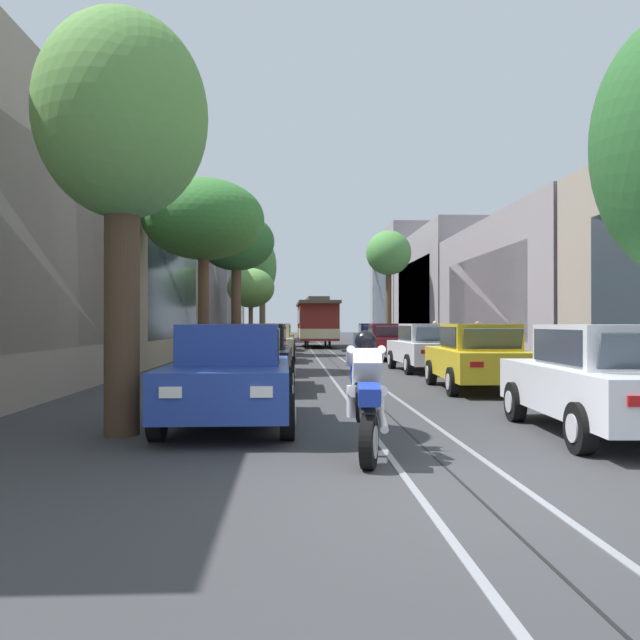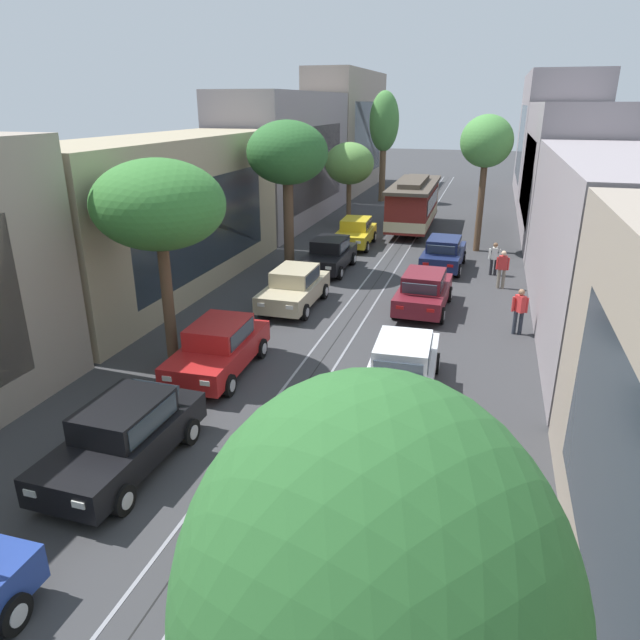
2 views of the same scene
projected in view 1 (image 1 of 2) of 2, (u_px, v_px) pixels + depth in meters
ground_plane at (326, 356)px, 31.94m from camera, size 162.32×162.32×0.00m
trolley_track_rails at (322, 351)px, 36.43m from camera, size 1.14×72.93×0.01m
building_facade_left at (174, 281)px, 39.03m from camera, size 4.49×64.63×10.42m
building_facade_right at (460, 286)px, 41.98m from camera, size 5.58×64.63×10.04m
parked_car_blue_near_left at (231, 374)px, 10.21m from camera, size 2.03×4.37×1.58m
parked_car_black_second_left at (253, 356)px, 15.75m from camera, size 2.06×4.39×1.58m
parked_car_red_mid_left at (258, 348)px, 20.84m from camera, size 2.11×4.41×1.58m
parked_car_beige_fourth_left at (272, 342)px, 27.20m from camera, size 2.00×4.36×1.58m
parked_car_black_fifth_left at (273, 339)px, 32.74m from camera, size 2.00×4.36×1.58m
parked_car_yellow_sixth_left at (277, 337)px, 38.05m from camera, size 2.13×4.42×1.58m
parked_car_white_near_right at (606, 380)px, 9.20m from camera, size 2.14×4.42×1.58m
parked_car_yellow_second_right at (478, 357)px, 15.48m from camera, size 2.12×4.41×1.58m
parked_car_white_mid_right at (426, 347)px, 21.46m from camera, size 2.12×4.41×1.58m
parked_car_maroon_fourth_right at (387, 341)px, 28.47m from camera, size 2.08×4.39×1.58m
parked_car_navy_fifth_right at (374, 338)px, 34.83m from camera, size 2.09×4.40×1.58m
street_tree_kerb_left_near at (122, 124)px, 9.31m from camera, size 2.44×2.58×6.07m
street_tree_kerb_left_second at (204, 220)px, 21.08m from camera, size 3.95×3.69×6.29m
street_tree_kerb_left_mid at (236, 243)px, 31.91m from camera, size 3.76×3.46×7.04m
street_tree_kerb_left_fourth at (251, 288)px, 44.14m from camera, size 3.23×3.16×5.34m
street_tree_kerb_left_far at (262, 269)px, 54.40m from camera, size 2.37×2.06×8.65m
street_tree_kerb_right_second at (389, 254)px, 39.25m from camera, size 2.73×2.91×7.20m
cable_car_trolley at (317, 322)px, 43.23m from camera, size 2.67×9.15×3.28m
motorcycle_with_rider at (366, 392)px, 7.72m from camera, size 0.55×1.97×1.52m
pedestrian_on_left_pavement at (435, 336)px, 32.45m from camera, size 0.55×0.23×1.71m
pedestrian_on_right_pavement at (420, 336)px, 34.49m from camera, size 0.55×0.38×1.58m
pedestrian_crossing_far at (477, 339)px, 27.00m from camera, size 0.55×0.42×1.68m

